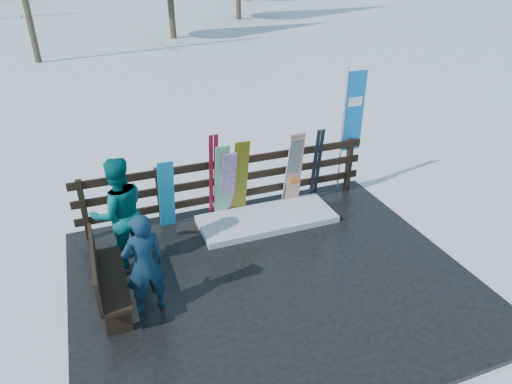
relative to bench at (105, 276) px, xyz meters
name	(u,v)px	position (x,y,z in m)	size (l,w,h in m)	color
ground	(273,283)	(2.41, -0.31, -0.60)	(700.00, 700.00, 0.00)	white
deck	(273,281)	(2.41, -0.31, -0.56)	(6.00, 5.00, 0.08)	black
fence	(229,181)	(2.41, 1.89, 0.14)	(5.60, 0.10, 1.15)	black
snow_patch	(267,219)	(2.95, 1.29, -0.46)	(2.52, 1.00, 0.12)	white
bench	(105,276)	(0.00, 0.00, 0.00)	(0.41, 1.50, 0.97)	black
snowboard_0	(167,195)	(1.20, 1.67, 0.20)	(0.27, 0.03, 1.47)	#21C0F2
snowboard_1	(222,183)	(2.21, 1.67, 0.26)	(0.26, 0.03, 1.57)	white
snowboard_2	(240,179)	(2.56, 1.67, 0.28)	(0.28, 0.03, 1.62)	#D9BE0C
snowboard_3	(228,185)	(2.32, 1.67, 0.19)	(0.25, 0.03, 1.46)	white
snowboard_4	(292,172)	(3.61, 1.67, 0.23)	(0.26, 0.03, 1.53)	black
snowboard_5	(295,170)	(3.66, 1.67, 0.26)	(0.29, 0.03, 1.56)	silver
ski_pair_a	(213,177)	(2.08, 1.74, 0.36)	(0.16, 0.29, 1.74)	#A3142B
ski_pair_b	(316,165)	(4.17, 1.74, 0.26)	(0.17, 0.21, 1.54)	black
rental_flag	(351,116)	(4.98, 1.94, 1.09)	(0.45, 0.04, 2.60)	silver
person_front	(144,265)	(0.52, -0.29, 0.27)	(0.57, 0.37, 1.56)	#113546
person_back	(119,213)	(0.35, 0.97, 0.40)	(0.89, 0.70, 1.84)	#04615F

